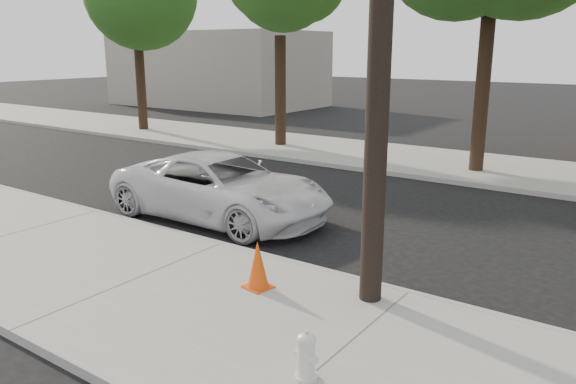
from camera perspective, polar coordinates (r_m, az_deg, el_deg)
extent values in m
plane|color=black|center=(12.94, -0.50, -3.25)|extent=(120.00, 120.00, 0.00)
cube|color=gray|center=(9.96, -15.23, -8.88)|extent=(90.00, 4.40, 0.15)
cube|color=gray|center=(20.24, 13.68, 3.04)|extent=(90.00, 5.00, 0.15)
cube|color=#9E9B93|center=(11.37, -6.70, -5.50)|extent=(90.00, 0.12, 0.16)
cube|color=gray|center=(40.53, -7.20, 12.30)|extent=(14.00, 8.00, 5.00)
cylinder|color=black|center=(27.86, -14.74, 10.82)|extent=(0.44, 0.44, 4.50)
cylinder|color=black|center=(22.55, -0.78, 10.22)|extent=(0.44, 0.44, 4.25)
cylinder|color=black|center=(18.61, 19.10, 9.32)|extent=(0.44, 0.44, 4.75)
imported|color=silver|center=(13.26, -6.84, 0.49)|extent=(5.49, 2.59, 1.52)
cylinder|color=silver|center=(6.96, 1.84, -18.21)|extent=(0.28, 0.28, 0.05)
cylinder|color=silver|center=(6.85, 1.86, -16.68)|extent=(0.21, 0.21, 0.49)
ellipsoid|color=silver|center=(6.72, 1.88, -14.76)|extent=(0.23, 0.23, 0.16)
cylinder|color=silver|center=(6.82, 1.86, -16.33)|extent=(0.31, 0.14, 0.10)
cylinder|color=silver|center=(6.82, 1.86, -16.33)|extent=(0.15, 0.18, 0.12)
cube|color=#DD480B|center=(9.27, -3.06, -9.58)|extent=(0.48, 0.48, 0.02)
cone|color=#DD480B|center=(9.12, -3.09, -7.37)|extent=(0.42, 0.42, 0.79)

